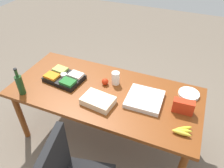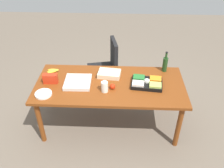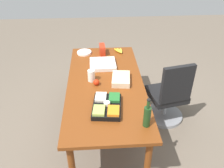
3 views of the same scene
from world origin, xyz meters
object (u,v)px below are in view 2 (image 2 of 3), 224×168
(pizza_box, at_px, (78,82))
(apple_red, at_px, (113,86))
(paper_plate_stack, at_px, (43,94))
(conference_table, at_px, (110,88))
(chip_bag_red, at_px, (50,79))
(office_chair, at_px, (105,73))
(mayo_jar, at_px, (105,87))
(wine_bottle, at_px, (165,64))
(sheet_cake, at_px, (109,74))
(banana_bunch, at_px, (53,71))
(veggie_tray, at_px, (147,83))

(pizza_box, relative_size, apple_red, 4.74)
(pizza_box, height_order, paper_plate_stack, pizza_box)
(conference_table, distance_m, chip_bag_red, 0.84)
(chip_bag_red, bearing_deg, paper_plate_stack, 83.98)
(office_chair, bearing_deg, chip_bag_red, 52.19)
(conference_table, height_order, paper_plate_stack, paper_plate_stack)
(chip_bag_red, bearing_deg, mayo_jar, 167.84)
(mayo_jar, height_order, paper_plate_stack, mayo_jar)
(wine_bottle, relative_size, apple_red, 4.22)
(conference_table, bearing_deg, mayo_jar, 70.54)
(mayo_jar, bearing_deg, paper_plate_stack, 8.12)
(pizza_box, bearing_deg, wine_bottle, -163.97)
(wine_bottle, bearing_deg, pizza_box, 17.13)
(sheet_cake, height_order, paper_plate_stack, sheet_cake)
(wine_bottle, bearing_deg, conference_table, 24.69)
(chip_bag_red, height_order, sheet_cake, chip_bag_red)
(office_chair, distance_m, banana_bunch, 1.06)
(conference_table, bearing_deg, office_chair, -81.46)
(veggie_tray, relative_size, sheet_cake, 1.41)
(office_chair, distance_m, veggie_tray, 1.19)
(conference_table, bearing_deg, sheet_cake, -84.53)
(mayo_jar, bearing_deg, office_chair, -86.12)
(apple_red, height_order, banana_bunch, apple_red)
(office_chair, distance_m, mayo_jar, 1.17)
(chip_bag_red, relative_size, apple_red, 2.63)
(office_chair, distance_m, paper_plate_stack, 1.44)
(pizza_box, height_order, mayo_jar, mayo_jar)
(paper_plate_stack, bearing_deg, office_chair, -121.67)
(chip_bag_red, distance_m, mayo_jar, 0.79)
(pizza_box, distance_m, banana_bunch, 0.50)
(conference_table, xyz_separation_m, sheet_cake, (0.02, -0.20, 0.11))
(apple_red, bearing_deg, mayo_jar, 31.00)
(mayo_jar, relative_size, wine_bottle, 0.47)
(sheet_cake, height_order, banana_bunch, sheet_cake)
(mayo_jar, height_order, wine_bottle, wine_bottle)
(sheet_cake, bearing_deg, apple_red, 100.98)
(wine_bottle, distance_m, paper_plate_stack, 1.79)
(mayo_jar, height_order, banana_bunch, mayo_jar)
(banana_bunch, bearing_deg, apple_red, 157.93)
(office_chair, height_order, mayo_jar, office_chair)
(chip_bag_red, distance_m, apple_red, 0.88)
(sheet_cake, relative_size, apple_red, 4.21)
(veggie_tray, bearing_deg, office_chair, -54.24)
(chip_bag_red, xyz_separation_m, sheet_cake, (-0.81, -0.21, -0.04))
(conference_table, relative_size, apple_red, 27.40)
(veggie_tray, height_order, sheet_cake, veggie_tray)
(veggie_tray, distance_m, mayo_jar, 0.60)
(chip_bag_red, xyz_separation_m, pizza_box, (-0.38, 0.01, -0.05))
(veggie_tray, bearing_deg, apple_red, 12.73)
(banana_bunch, bearing_deg, pizza_box, 147.02)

